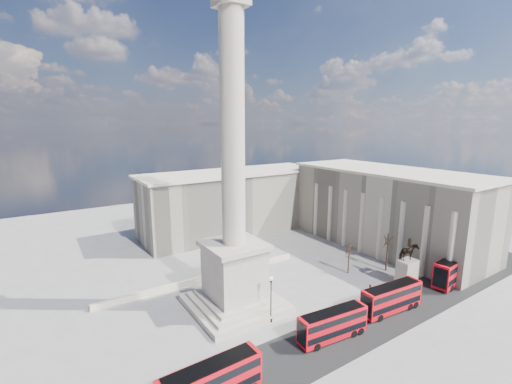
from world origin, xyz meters
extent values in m
plane|color=gray|center=(0.00, 0.00, 0.00)|extent=(180.00, 180.00, 0.00)
cube|color=black|center=(5.00, -10.00, 0.00)|extent=(120.00, 9.00, 0.01)
cube|color=#BEB19E|center=(0.00, 5.00, 0.50)|extent=(14.00, 14.00, 1.00)
cube|color=#BEB19E|center=(0.00, 5.00, 1.25)|extent=(12.00, 12.00, 0.50)
cube|color=#BEB19E|center=(0.00, 5.00, 1.75)|extent=(10.00, 10.00, 0.50)
cube|color=#BEB19E|center=(0.00, 5.00, 6.00)|extent=(8.00, 8.00, 8.00)
cube|color=#BEB19E|center=(0.00, 5.00, 10.40)|extent=(9.00, 9.00, 0.80)
cylinder|color=beige|center=(0.00, 5.00, 27.80)|extent=(3.60, 3.60, 34.00)
cube|color=#BEB19E|center=(0.00, 5.00, 45.40)|extent=(4.20, 4.20, 1.20)
cube|color=beige|center=(0.00, 16.00, 0.55)|extent=(40.00, 0.60, 1.10)
cube|color=#B3AB93|center=(45.00, 10.00, 9.00)|extent=(18.00, 45.00, 18.00)
cube|color=beige|center=(45.00, 10.00, 18.30)|extent=(19.00, 46.00, 0.60)
cube|color=#B3AB93|center=(20.00, 40.00, 8.00)|extent=(50.00, 16.00, 16.00)
cube|color=beige|center=(20.00, 40.00, 16.30)|extent=(51.00, 17.00, 0.60)
cube|color=red|center=(-11.84, -10.85, 2.43)|extent=(11.32, 2.81, 4.15)
cube|color=black|center=(-11.84, -10.85, 3.54)|extent=(10.88, 2.86, 0.92)
cube|color=black|center=(-11.84, -10.85, 4.54)|extent=(10.19, 2.52, 0.06)
cylinder|color=black|center=(-7.33, -10.75, 0.56)|extent=(1.19, 2.71, 1.13)
cube|color=red|center=(6.94, -9.84, 2.24)|extent=(10.55, 3.38, 3.82)
cube|color=black|center=(6.94, -9.84, 1.55)|extent=(10.14, 3.40, 0.85)
cube|color=black|center=(6.94, -9.84, 3.25)|extent=(10.14, 3.40, 0.85)
cube|color=black|center=(6.94, -9.84, 4.17)|extent=(9.49, 3.04, 0.06)
cylinder|color=black|center=(3.54, -9.50, 0.52)|extent=(1.28, 2.57, 1.04)
cylinder|color=black|center=(9.83, -10.13, 0.52)|extent=(1.28, 2.57, 1.04)
cylinder|color=black|center=(11.07, -10.26, 0.52)|extent=(1.28, 2.57, 1.04)
cube|color=red|center=(19.73, -9.88, 2.37)|extent=(11.14, 3.38, 4.04)
cube|color=black|center=(19.73, -9.88, 1.65)|extent=(10.71, 3.41, 0.90)
cube|color=black|center=(19.73, -9.88, 3.44)|extent=(10.71, 3.41, 0.90)
cube|color=black|center=(19.73, -9.88, 4.42)|extent=(10.03, 3.04, 0.06)
cylinder|color=black|center=(16.11, -9.58, 0.55)|extent=(1.31, 2.70, 1.10)
cylinder|color=black|center=(22.79, -10.13, 0.55)|extent=(1.31, 2.70, 1.10)
cylinder|color=black|center=(24.10, -10.24, 0.55)|extent=(1.31, 2.70, 1.10)
cube|color=red|center=(38.40, -9.85, 2.65)|extent=(12.49, 4.16, 4.51)
cube|color=black|center=(38.40, -9.85, 1.84)|extent=(12.01, 4.16, 1.00)
cube|color=black|center=(38.40, -9.85, 3.84)|extent=(12.01, 4.16, 1.00)
cube|color=black|center=(38.40, -9.85, 4.94)|extent=(11.24, 3.74, 0.07)
cylinder|color=black|center=(34.39, -10.30, 0.61)|extent=(1.55, 3.03, 1.23)
cylinder|color=black|center=(41.81, -9.46, 0.61)|extent=(1.55, 3.03, 1.23)
cylinder|color=black|center=(43.27, -9.29, 0.61)|extent=(1.55, 3.03, 1.23)
cylinder|color=black|center=(2.28, -1.84, 0.28)|extent=(0.49, 0.49, 0.55)
cylinder|color=black|center=(2.28, -1.84, 3.33)|extent=(0.18, 0.18, 6.65)
cylinder|color=black|center=(2.28, -1.84, 6.54)|extent=(0.33, 0.33, 0.33)
sphere|color=silver|center=(2.28, -1.84, 6.93)|extent=(0.62, 0.62, 0.62)
cube|color=beige|center=(29.92, -5.76, 0.28)|extent=(4.42, 3.31, 0.55)
cube|color=beige|center=(29.92, -5.76, 2.43)|extent=(3.53, 2.43, 4.86)
imported|color=black|center=(29.92, -5.76, 6.35)|extent=(3.73, 2.13, 2.98)
cylinder|color=black|center=(29.92, -5.76, 8.14)|extent=(0.55, 0.55, 1.32)
sphere|color=black|center=(29.92, -5.76, 8.89)|extent=(0.40, 0.40, 0.40)
cylinder|color=#332319|center=(32.34, 0.28, 3.93)|extent=(0.31, 0.31, 7.87)
cylinder|color=#332319|center=(25.10, 3.68, 3.03)|extent=(0.28, 0.28, 6.06)
cylinder|color=#332319|center=(39.90, 13.20, 3.16)|extent=(0.27, 0.27, 6.31)
imported|color=black|center=(18.39, -6.50, 0.78)|extent=(0.62, 0.47, 1.55)
imported|color=black|center=(21.68, -4.27, 0.87)|extent=(1.07, 0.99, 1.75)
imported|color=black|center=(5.77, -5.48, 0.85)|extent=(0.89, 1.06, 1.70)
camera|label=1|loc=(-24.93, -39.48, 29.02)|focal=24.00mm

